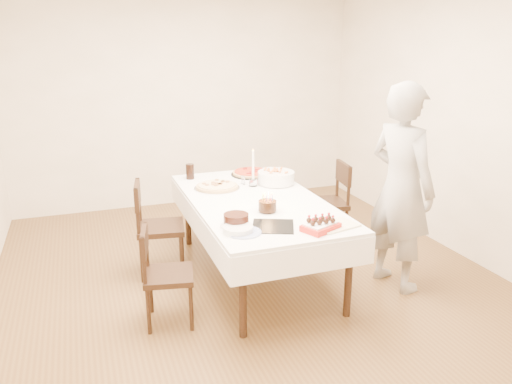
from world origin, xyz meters
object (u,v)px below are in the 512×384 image
object	(u,v)px
pizza_pepperoni	(251,173)
cola_glass	(190,171)
chair_left_savory	(161,228)
dining_table	(256,238)
pizza_white	(217,186)
layer_cake	(236,220)
pasta_bowl	(276,177)
person	(401,188)
birthday_cake	(267,202)
chair_left_dessert	(169,275)
strawberry_box	(321,226)
chair_right_savory	(325,204)
taper_candle	(253,167)

from	to	relation	value
pizza_pepperoni	cola_glass	distance (m)	0.66
chair_left_savory	dining_table	bearing A→B (deg)	166.39
cola_glass	pizza_white	bearing A→B (deg)	-68.99
layer_cake	cola_glass	bearing A→B (deg)	91.37
pasta_bowl	pizza_pepperoni	bearing A→B (deg)	106.41
person	layer_cake	bearing A→B (deg)	76.22
chair_left_savory	birthday_cake	world-z (taller)	birthday_cake
pasta_bowl	birthday_cake	distance (m)	0.85
chair_left_dessert	pizza_white	world-z (taller)	same
person	pasta_bowl	size ratio (longest dim) A/B	4.98
chair_left_savory	layer_cake	distance (m)	1.09
pizza_pepperoni	strawberry_box	distance (m)	1.70
cola_glass	birthday_cake	xyz separation A→B (m)	(0.38, -1.23, 0.01)
chair_right_savory	chair_left_dessert	size ratio (longest dim) A/B	1.13
pizza_white	birthday_cake	xyz separation A→B (m)	(0.22, -0.80, 0.07)
chair_right_savory	chair_left_savory	size ratio (longest dim) A/B	0.99
dining_table	taper_candle	world-z (taller)	taper_candle
pizza_pepperoni	birthday_cake	size ratio (longest dim) A/B	2.85
pizza_white	pasta_bowl	world-z (taller)	pasta_bowl
chair_left_dessert	dining_table	bearing A→B (deg)	-137.77
pasta_bowl	strawberry_box	world-z (taller)	pasta_bowl
taper_candle	strawberry_box	distance (m)	1.30
dining_table	chair_left_savory	xyz separation A→B (m)	(-0.82, 0.35, 0.08)
chair_right_savory	birthday_cake	xyz separation A→B (m)	(-0.99, -0.83, 0.39)
dining_table	cola_glass	xyz separation A→B (m)	(-0.41, 0.88, 0.45)
chair_left_dessert	chair_left_savory	bearing A→B (deg)	-84.17
cola_glass	taper_candle	bearing A→B (deg)	-41.73
chair_right_savory	cola_glass	world-z (taller)	cola_glass
taper_candle	person	bearing A→B (deg)	-45.07
taper_candle	cola_glass	xyz separation A→B (m)	(-0.53, 0.47, -0.11)
taper_candle	cola_glass	size ratio (longest dim) A/B	2.41
pasta_bowl	taper_candle	size ratio (longest dim) A/B	0.96
chair_left_savory	pizza_pepperoni	world-z (taller)	chair_left_savory
person	chair_left_savory	bearing A→B (deg)	50.55
chair_left_savory	strawberry_box	distance (m)	1.63
chair_left_savory	cola_glass	world-z (taller)	same
pizza_white	birthday_cake	world-z (taller)	birthday_cake
pizza_pepperoni	cola_glass	world-z (taller)	cola_glass
layer_cake	pizza_white	bearing A→B (deg)	82.69
chair_left_savory	strawberry_box	bearing A→B (deg)	139.26
birthday_cake	strawberry_box	xyz separation A→B (m)	(0.23, -0.53, -0.05)
chair_left_dessert	person	world-z (taller)	person
layer_cake	chair_left_savory	bearing A→B (deg)	115.51
chair_left_dessert	strawberry_box	size ratio (longest dim) A/B	2.84
chair_left_dessert	pasta_bowl	bearing A→B (deg)	-131.70
dining_table	pasta_bowl	distance (m)	0.70
pasta_bowl	cola_glass	bearing A→B (deg)	148.48
person	pasta_bowl	world-z (taller)	person
dining_table	layer_cake	distance (m)	0.82
dining_table	layer_cake	xyz separation A→B (m)	(-0.37, -0.59, 0.43)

